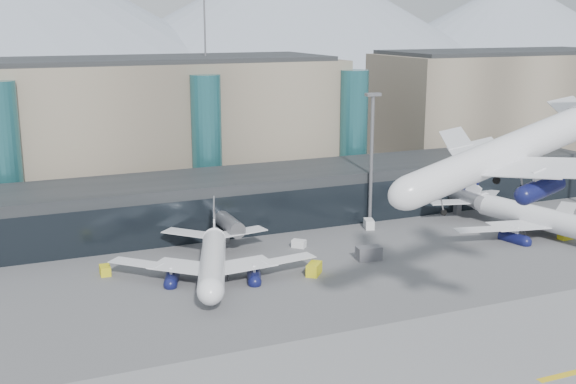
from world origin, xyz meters
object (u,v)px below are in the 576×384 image
(veh_e, at_px, (566,235))
(veh_b, at_px, (105,270))
(veh_c, at_px, (369,253))
(jet_parked_mid, at_px, (213,249))
(veh_g, at_px, (299,244))
(veh_h, at_px, (314,269))
(lightmast_mid, at_px, (371,151))
(hero_jet, at_px, (520,141))
(veh_d, at_px, (369,224))
(jet_parked_right, at_px, (523,208))

(veh_e, bearing_deg, veh_b, 165.20)
(veh_c, bearing_deg, veh_e, 0.68)
(jet_parked_mid, relative_size, veh_g, 14.39)
(veh_g, bearing_deg, veh_h, -59.26)
(lightmast_mid, relative_size, veh_b, 9.98)
(hero_jet, height_order, veh_h, hero_jet)
(veh_e, bearing_deg, veh_h, 173.81)
(veh_c, height_order, veh_d, veh_c)
(hero_jet, xyz_separation_m, veh_d, (9.92, 51.58, -24.60))
(veh_d, relative_size, veh_e, 1.09)
(jet_parked_right, distance_m, veh_c, 35.36)
(veh_d, distance_m, veh_h, 28.33)
(veh_h, bearing_deg, jet_parked_right, -41.43)
(veh_c, distance_m, veh_e, 39.08)
(jet_parked_right, height_order, veh_c, jet_parked_right)
(veh_e, distance_m, veh_h, 50.34)
(hero_jet, bearing_deg, veh_h, 109.19)
(lightmast_mid, relative_size, veh_d, 8.38)
(veh_b, xyz_separation_m, veh_c, (41.66, -9.84, 0.40))
(lightmast_mid, height_order, veh_d, lightmast_mid)
(jet_parked_mid, height_order, jet_parked_right, jet_parked_right)
(veh_d, bearing_deg, veh_e, -105.41)
(veh_d, height_order, veh_h, veh_h)
(hero_jet, distance_m, jet_parked_right, 56.67)
(veh_c, distance_m, veh_g, 13.37)
(veh_c, distance_m, veh_h, 11.81)
(hero_jet, relative_size, veh_d, 11.21)
(veh_b, bearing_deg, lightmast_mid, -77.61)
(veh_c, bearing_deg, veh_d, 66.95)
(veh_c, bearing_deg, jet_parked_mid, 178.89)
(veh_g, bearing_deg, lightmast_mid, 68.80)
(veh_b, bearing_deg, veh_g, -86.11)
(hero_jet, xyz_separation_m, jet_parked_right, (35.69, 38.73, -20.92))
(jet_parked_right, relative_size, veh_g, 15.83)
(jet_parked_right, bearing_deg, jet_parked_mid, 77.19)
(veh_e, relative_size, veh_h, 0.83)
(veh_h, bearing_deg, jet_parked_mid, 106.98)
(veh_d, height_order, veh_e, veh_d)
(lightmast_mid, bearing_deg, jet_parked_right, -32.78)
(veh_h, bearing_deg, veh_e, -50.44)
(veh_b, height_order, veh_e, veh_e)
(jet_parked_right, bearing_deg, veh_b, 72.35)
(veh_e, distance_m, veh_g, 49.09)
(jet_parked_right, height_order, veh_h, jet_parked_right)
(veh_e, xyz_separation_m, veh_h, (-50.33, 0.91, 0.14))
(veh_g, bearing_deg, jet_parked_mid, -112.91)
(lightmast_mid, relative_size, veh_e, 9.12)
(jet_parked_right, relative_size, veh_b, 14.58)
(jet_parked_right, xyz_separation_m, veh_g, (-43.01, 7.14, -3.86))
(lightmast_mid, height_order, veh_b, lightmast_mid)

